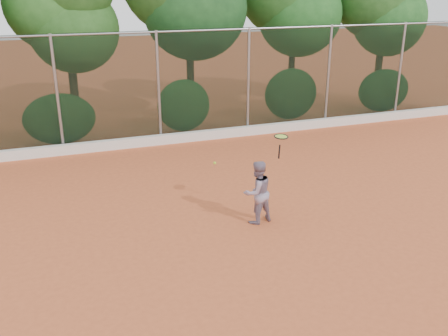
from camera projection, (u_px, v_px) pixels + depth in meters
name	position (u px, v px, depth m)	size (l,w,h in m)	color
ground	(241.00, 244.00, 9.88)	(80.00, 80.00, 0.00)	#C95A2F
concrete_curb	(162.00, 139.00, 15.83)	(24.00, 0.20, 0.30)	silver
tennis_player	(257.00, 192.00, 10.54)	(0.67, 0.52, 1.39)	gray
chainlink_fence	(158.00, 85.00, 15.39)	(24.09, 0.09, 3.50)	black
tennis_racket	(281.00, 138.00, 10.27)	(0.33, 0.33, 0.53)	black
tennis_ball_in_flight	(215.00, 163.00, 10.24)	(0.06, 0.06, 0.06)	#A7CC2E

